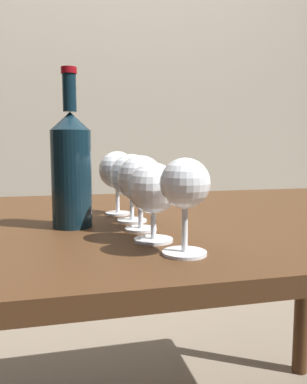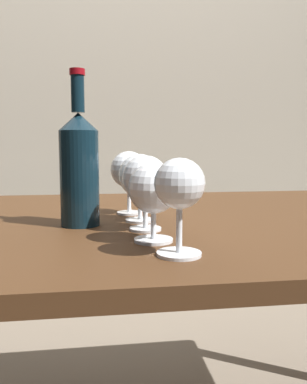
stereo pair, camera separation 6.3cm
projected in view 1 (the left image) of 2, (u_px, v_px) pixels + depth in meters
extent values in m
cube|color=#B2A893|center=(89.00, 61.00, 1.97)|extent=(5.00, 0.08, 2.60)
cube|color=#472B16|center=(135.00, 223.00, 0.87)|extent=(1.55, 0.88, 0.03)
cylinder|color=#472B16|center=(303.00, 287.00, 1.44)|extent=(0.06, 0.06, 0.67)
cylinder|color=white|center=(184.00, 253.00, 0.56)|extent=(0.07, 0.07, 0.00)
cylinder|color=white|center=(185.00, 226.00, 0.56)|extent=(0.01, 0.01, 0.08)
sphere|color=white|center=(185.00, 183.00, 0.55)|extent=(0.07, 0.07, 0.07)
ellipsoid|color=beige|center=(185.00, 183.00, 0.55)|extent=(0.06, 0.06, 0.03)
cylinder|color=white|center=(153.00, 240.00, 0.64)|extent=(0.07, 0.07, 0.00)
cylinder|color=white|center=(153.00, 222.00, 0.64)|extent=(0.01, 0.01, 0.06)
sphere|color=white|center=(153.00, 188.00, 0.63)|extent=(0.08, 0.08, 0.08)
ellipsoid|color=#EACC66|center=(153.00, 189.00, 0.63)|extent=(0.07, 0.07, 0.03)
cylinder|color=white|center=(141.00, 229.00, 0.72)|extent=(0.06, 0.06, 0.00)
cylinder|color=white|center=(141.00, 211.00, 0.72)|extent=(0.01, 0.01, 0.06)
sphere|color=white|center=(141.00, 179.00, 0.71)|extent=(0.09, 0.09, 0.09)
ellipsoid|color=pink|center=(141.00, 179.00, 0.71)|extent=(0.08, 0.08, 0.04)
cylinder|color=white|center=(132.00, 220.00, 0.81)|extent=(0.06, 0.06, 0.00)
cylinder|color=white|center=(132.00, 204.00, 0.80)|extent=(0.01, 0.01, 0.06)
sphere|color=white|center=(132.00, 176.00, 0.80)|extent=(0.09, 0.09, 0.09)
ellipsoid|color=maroon|center=(132.00, 177.00, 0.80)|extent=(0.08, 0.08, 0.04)
cylinder|color=white|center=(118.00, 213.00, 0.90)|extent=(0.06, 0.06, 0.00)
cylinder|color=white|center=(118.00, 197.00, 0.89)|extent=(0.01, 0.01, 0.07)
sphere|color=white|center=(117.00, 170.00, 0.88)|extent=(0.09, 0.09, 0.09)
ellipsoid|color=maroon|center=(117.00, 172.00, 0.88)|extent=(0.08, 0.08, 0.03)
cylinder|color=#0F232D|center=(72.00, 179.00, 0.75)|extent=(0.08, 0.08, 0.19)
cone|color=#0F232D|center=(70.00, 121.00, 0.73)|extent=(0.08, 0.08, 0.03)
cylinder|color=#0F232D|center=(69.00, 93.00, 0.73)|extent=(0.03, 0.03, 0.07)
cylinder|color=maroon|center=(69.00, 70.00, 0.72)|extent=(0.03, 0.03, 0.01)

